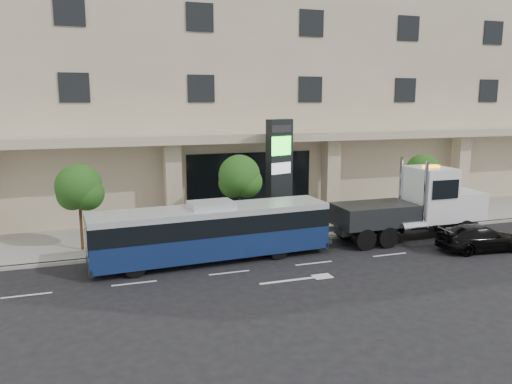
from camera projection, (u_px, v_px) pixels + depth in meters
ground at (301, 254)px, 24.12m from camera, size 120.00×120.00×0.00m
sidewalk at (266, 228)px, 28.77m from camera, size 120.00×6.00×0.15m
curb at (285, 241)px, 25.98m from camera, size 120.00×0.30×0.15m
convention_center at (219, 64)px, 36.71m from camera, size 60.00×17.60×20.00m
tree_left at (79, 190)px, 23.79m from camera, size 2.27×2.20×4.22m
tree_mid at (240, 179)px, 26.27m from camera, size 2.28×2.20×4.38m
tree_right at (423, 173)px, 29.91m from camera, size 2.10×2.00×4.04m
city_bus at (212, 231)px, 22.88m from camera, size 11.11×2.94×2.79m
tow_truck at (415, 206)px, 26.50m from camera, size 9.47×2.46×4.32m
black_sedan at (480, 238)px, 24.59m from camera, size 4.55×2.20×1.28m
signage_pylon at (279, 174)px, 27.76m from camera, size 1.62×1.02×6.16m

